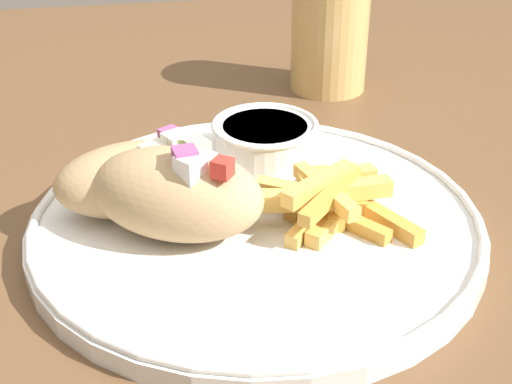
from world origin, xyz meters
name	(u,v)px	position (x,y,z in m)	size (l,w,h in m)	color
table	(242,315)	(0.00, 0.00, 0.67)	(1.27, 1.27, 0.74)	brown
plate	(256,222)	(0.01, 0.00, 0.75)	(0.32, 0.32, 0.02)	white
pita_sandwich_near	(177,193)	(-0.04, -0.01, 0.79)	(0.14, 0.12, 0.07)	tan
pita_sandwich_far	(141,177)	(-0.07, 0.02, 0.78)	(0.12, 0.08, 0.06)	tan
fries_pile	(326,200)	(0.06, -0.01, 0.77)	(0.11, 0.10, 0.03)	gold
sauce_ramekin	(265,139)	(0.03, 0.08, 0.78)	(0.09, 0.09, 0.03)	white
water_glass	(329,36)	(0.13, 0.26, 0.80)	(0.08, 0.08, 0.12)	tan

